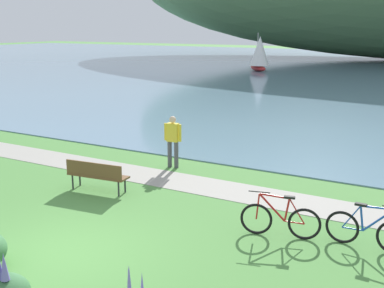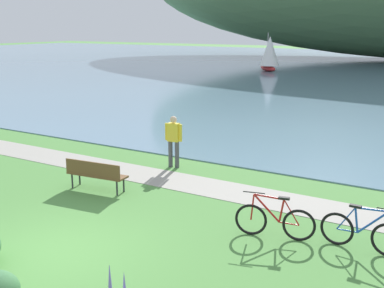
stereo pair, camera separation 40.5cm
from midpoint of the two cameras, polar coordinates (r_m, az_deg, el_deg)
name	(u,v)px [view 2 (the right image)]	position (r m, az deg, el deg)	size (l,w,h in m)	color
ground_plane	(56,254)	(10.61, -14.42, -12.25)	(200.00, 200.00, 0.00)	#518E42
shoreline_path	(191,184)	(14.49, 0.74, -4.65)	(60.00, 1.50, 0.01)	#A39E93
park_bench_near_camera	(95,173)	(14.00, -10.35, -3.33)	(1.84, 0.67, 0.88)	brown
bicycle_leaning_near_bench	(274,221)	(11.02, 10.62, -8.77)	(1.73, 0.48, 1.01)	black
bicycle_beside_path	(363,233)	(10.91, 20.25, -9.66)	(1.77, 0.11, 1.01)	black
person_at_shoreline	(174,138)	(15.93, -1.43, 0.67)	(0.61, 0.26, 1.71)	#4C4C51
sailboat_nearest_to_shore	(270,53)	(50.18, 9.23, 10.37)	(3.03, 3.02, 3.78)	#B22323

